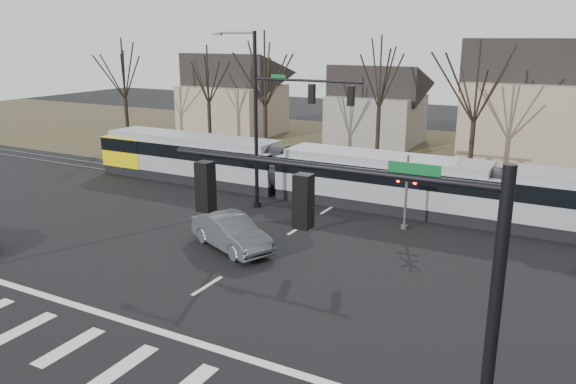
% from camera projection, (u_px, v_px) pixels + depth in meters
% --- Properties ---
extents(ground, '(140.00, 140.00, 0.00)m').
position_uv_depth(ground, '(176.00, 306.00, 21.37)').
color(ground, black).
extents(grass_verge, '(140.00, 28.00, 0.01)m').
position_uv_depth(grass_verge, '(414.00, 155.00, 48.50)').
color(grass_verge, '#38331E').
rests_on(grass_verge, ground).
extents(crosswalk, '(27.00, 2.60, 0.01)m').
position_uv_depth(crosswalk, '(96.00, 356.00, 17.98)').
color(crosswalk, silver).
rests_on(crosswalk, ground).
extents(stop_line, '(28.00, 0.35, 0.01)m').
position_uv_depth(stop_line, '(143.00, 326.00, 19.84)').
color(stop_line, silver).
rests_on(stop_line, ground).
extents(lane_dashes, '(0.18, 30.00, 0.01)m').
position_uv_depth(lane_dashes, '(341.00, 201.00, 34.94)').
color(lane_dashes, silver).
rests_on(lane_dashes, ground).
extents(rail_pair, '(90.00, 1.52, 0.06)m').
position_uv_depth(rail_pair, '(340.00, 201.00, 34.76)').
color(rail_pair, '#59595E').
rests_on(rail_pair, ground).
extents(tram, '(42.21, 3.13, 3.20)m').
position_uv_depth(tram, '(381.00, 179.00, 33.32)').
color(tram, gray).
rests_on(tram, ground).
extents(sedan, '(5.42, 6.23, 1.63)m').
position_uv_depth(sedan, '(231.00, 232.00, 26.95)').
color(sedan, '#45494C').
rests_on(sedan, ground).
extents(signal_pole_near_right, '(6.72, 0.44, 8.00)m').
position_uv_depth(signal_pole_near_right, '(385.00, 304.00, 10.27)').
color(signal_pole_near_right, black).
rests_on(signal_pole_near_right, ground).
extents(signal_pole_far, '(9.28, 0.44, 10.20)m').
position_uv_depth(signal_pole_far, '(280.00, 114.00, 31.55)').
color(signal_pole_far, black).
rests_on(signal_pole_far, ground).
extents(rail_crossing_signal, '(1.08, 0.36, 4.00)m').
position_uv_depth(rail_crossing_signal, '(406.00, 195.00, 29.43)').
color(rail_crossing_signal, '#59595B').
rests_on(rail_crossing_signal, ground).
extents(tree_row, '(59.20, 7.20, 10.00)m').
position_uv_depth(tree_row, '(422.00, 106.00, 41.16)').
color(tree_row, black).
rests_on(tree_row, ground).
extents(house_a, '(9.72, 8.64, 8.60)m').
position_uv_depth(house_a, '(233.00, 91.00, 58.16)').
color(house_a, gray).
rests_on(house_a, ground).
extents(house_b, '(8.64, 7.56, 7.65)m').
position_uv_depth(house_b, '(377.00, 101.00, 53.12)').
color(house_b, gray).
rests_on(house_b, ground).
extents(house_c, '(10.80, 8.64, 10.10)m').
position_uv_depth(house_c, '(535.00, 98.00, 43.83)').
color(house_c, gray).
rests_on(house_c, ground).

